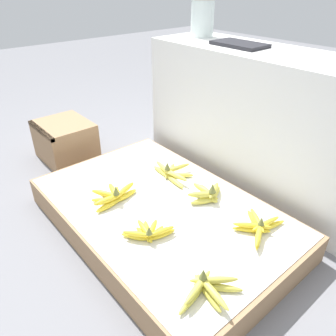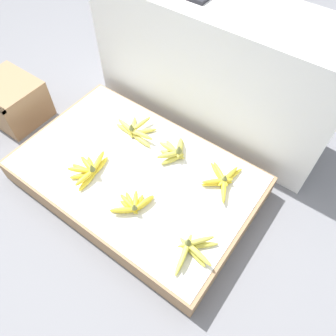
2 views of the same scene
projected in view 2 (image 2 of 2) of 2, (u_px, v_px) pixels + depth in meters
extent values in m
plane|color=slate|center=(137.00, 185.00, 1.78)|extent=(10.00, 10.00, 0.00)
cube|color=#997551|center=(136.00, 178.00, 1.73)|extent=(1.22, 0.78, 0.13)
cube|color=silver|center=(135.00, 170.00, 1.67)|extent=(1.18, 0.75, 0.00)
cube|color=white|center=(216.00, 69.00, 1.78)|extent=(1.37, 0.42, 0.74)
cube|color=#997551|center=(13.00, 100.00, 1.99)|extent=(0.35, 0.31, 0.25)
ellipsoid|color=yellow|center=(100.00, 166.00, 1.67)|extent=(0.05, 0.13, 0.03)
ellipsoid|color=yellow|center=(91.00, 166.00, 1.67)|extent=(0.13, 0.09, 0.03)
ellipsoid|color=yellow|center=(83.00, 169.00, 1.66)|extent=(0.13, 0.05, 0.03)
ellipsoid|color=yellow|center=(83.00, 176.00, 1.63)|extent=(0.11, 0.11, 0.03)
ellipsoid|color=yellow|center=(87.00, 181.00, 1.61)|extent=(0.04, 0.13, 0.03)
ellipsoid|color=yellow|center=(98.00, 161.00, 1.65)|extent=(0.07, 0.13, 0.03)
ellipsoid|color=yellow|center=(88.00, 165.00, 1.64)|extent=(0.13, 0.06, 0.03)
ellipsoid|color=yellow|center=(80.00, 170.00, 1.62)|extent=(0.13, 0.09, 0.03)
ellipsoid|color=yellow|center=(86.00, 177.00, 1.60)|extent=(0.04, 0.13, 0.03)
cone|color=olive|center=(92.00, 167.00, 1.59)|extent=(0.03, 0.03, 0.04)
ellipsoid|color=yellow|center=(145.00, 203.00, 1.54)|extent=(0.04, 0.11, 0.02)
ellipsoid|color=yellow|center=(139.00, 204.00, 1.54)|extent=(0.05, 0.11, 0.02)
ellipsoid|color=yellow|center=(130.00, 201.00, 1.55)|extent=(0.11, 0.07, 0.02)
ellipsoid|color=yellow|center=(129.00, 207.00, 1.53)|extent=(0.11, 0.03, 0.02)
ellipsoid|color=yellow|center=(121.00, 211.00, 1.52)|extent=(0.10, 0.08, 0.02)
ellipsoid|color=yellow|center=(144.00, 202.00, 1.52)|extent=(0.04, 0.11, 0.02)
ellipsoid|color=yellow|center=(135.00, 201.00, 1.52)|extent=(0.08, 0.10, 0.02)
ellipsoid|color=yellow|center=(128.00, 202.00, 1.52)|extent=(0.11, 0.04, 0.02)
ellipsoid|color=yellow|center=(123.00, 210.00, 1.50)|extent=(0.10, 0.09, 0.02)
cone|color=olive|center=(134.00, 206.00, 1.47)|extent=(0.03, 0.03, 0.04)
ellipsoid|color=gold|center=(183.00, 258.00, 1.38)|extent=(0.06, 0.17, 0.02)
ellipsoid|color=gold|center=(192.00, 252.00, 1.40)|extent=(0.17, 0.07, 0.02)
ellipsoid|color=gold|center=(200.00, 245.00, 1.42)|extent=(0.14, 0.13, 0.02)
ellipsoid|color=gold|center=(185.00, 251.00, 1.38)|extent=(0.07, 0.17, 0.02)
ellipsoid|color=gold|center=(197.00, 252.00, 1.37)|extent=(0.17, 0.05, 0.02)
ellipsoid|color=gold|center=(196.00, 242.00, 1.40)|extent=(0.12, 0.15, 0.02)
cone|color=olive|center=(188.00, 241.00, 1.37)|extent=(0.03, 0.03, 0.04)
ellipsoid|color=#DBCC4C|center=(140.00, 139.00, 1.77)|extent=(0.16, 0.04, 0.03)
ellipsoid|color=#DBCC4C|center=(143.00, 132.00, 1.81)|extent=(0.12, 0.14, 0.03)
ellipsoid|color=#DBCC4C|center=(133.00, 127.00, 1.83)|extent=(0.11, 0.15, 0.03)
ellipsoid|color=#DBCC4C|center=(127.00, 130.00, 1.81)|extent=(0.16, 0.03, 0.03)
ellipsoid|color=#DBCC4C|center=(140.00, 134.00, 1.76)|extent=(0.16, 0.04, 0.03)
ellipsoid|color=#DBCC4C|center=(140.00, 124.00, 1.81)|extent=(0.05, 0.16, 0.03)
ellipsoid|color=#DBCC4C|center=(127.00, 127.00, 1.80)|extent=(0.16, 0.05, 0.03)
cone|color=olive|center=(131.00, 126.00, 1.75)|extent=(0.03, 0.03, 0.04)
ellipsoid|color=gold|center=(180.00, 149.00, 1.73)|extent=(0.08, 0.14, 0.03)
ellipsoid|color=gold|center=(173.00, 149.00, 1.73)|extent=(0.14, 0.08, 0.03)
ellipsoid|color=gold|center=(172.00, 155.00, 1.71)|extent=(0.14, 0.06, 0.03)
ellipsoid|color=gold|center=(173.00, 159.00, 1.69)|extent=(0.08, 0.14, 0.03)
ellipsoid|color=gold|center=(179.00, 148.00, 1.70)|extent=(0.09, 0.13, 0.03)
ellipsoid|color=gold|center=(170.00, 148.00, 1.70)|extent=(0.14, 0.03, 0.03)
ellipsoid|color=gold|center=(170.00, 155.00, 1.67)|extent=(0.11, 0.12, 0.03)
cone|color=olive|center=(179.00, 148.00, 1.65)|extent=(0.03, 0.03, 0.05)
ellipsoid|color=yellow|center=(231.00, 177.00, 1.63)|extent=(0.06, 0.16, 0.02)
ellipsoid|color=yellow|center=(218.00, 174.00, 1.64)|extent=(0.15, 0.10, 0.02)
ellipsoid|color=yellow|center=(217.00, 184.00, 1.61)|extent=(0.13, 0.12, 0.02)
ellipsoid|color=yellow|center=(223.00, 189.00, 1.59)|extent=(0.10, 0.15, 0.02)
ellipsoid|color=yellow|center=(228.00, 176.00, 1.60)|extent=(0.04, 0.16, 0.02)
ellipsoid|color=yellow|center=(221.00, 174.00, 1.61)|extent=(0.14, 0.11, 0.02)
ellipsoid|color=yellow|center=(217.00, 181.00, 1.59)|extent=(0.13, 0.12, 0.02)
ellipsoid|color=yellow|center=(224.00, 189.00, 1.56)|extent=(0.09, 0.15, 0.02)
cone|color=olive|center=(225.00, 177.00, 1.57)|extent=(0.03, 0.03, 0.04)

